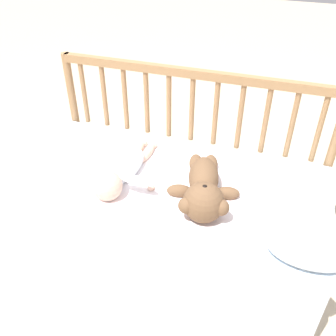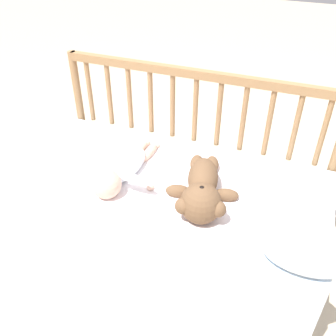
% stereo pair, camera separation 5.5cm
% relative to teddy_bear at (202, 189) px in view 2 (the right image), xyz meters
% --- Properties ---
extents(ground_plane, '(12.00, 12.00, 0.00)m').
position_rel_teddy_bear_xyz_m(ground_plane, '(-0.16, 0.08, -0.61)').
color(ground_plane, '#C6B293').
extents(crib_mattress, '(1.23, 0.59, 0.55)m').
position_rel_teddy_bear_xyz_m(crib_mattress, '(-0.16, 0.08, -0.34)').
color(crib_mattress, silver).
rests_on(crib_mattress, ground_plane).
extents(crib_rail, '(1.23, 0.04, 0.88)m').
position_rel_teddy_bear_xyz_m(crib_rail, '(-0.16, 0.40, 0.02)').
color(crib_rail, '#997047').
rests_on(crib_rail, ground_plane).
extents(blanket, '(0.85, 0.55, 0.01)m').
position_rel_teddy_bear_xyz_m(blanket, '(-0.19, 0.08, -0.06)').
color(blanket, white).
rests_on(blanket, crib_mattress).
extents(teddy_bear, '(0.27, 0.41, 0.14)m').
position_rel_teddy_bear_xyz_m(teddy_bear, '(0.00, 0.00, 0.00)').
color(teddy_bear, brown).
rests_on(teddy_bear, crib_mattress).
extents(baby, '(0.31, 0.43, 0.11)m').
position_rel_teddy_bear_xyz_m(baby, '(-0.33, 0.02, -0.02)').
color(baby, white).
rests_on(baby, crib_mattress).
extents(small_pillow, '(0.25, 0.15, 0.06)m').
position_rel_teddy_bear_xyz_m(small_pillow, '(0.37, -0.15, -0.03)').
color(small_pillow, silver).
rests_on(small_pillow, crib_mattress).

